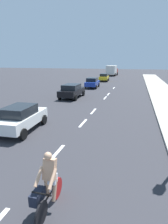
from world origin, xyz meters
TOP-DOWN VIEW (x-y plane):
  - ground_plane at (0.00, 20.00)m, footprint 160.00×160.00m
  - lane_stripe_2 at (0.00, 8.98)m, footprint 0.16×1.80m
  - lane_stripe_3 at (0.00, 13.55)m, footprint 0.16×1.80m
  - lane_stripe_4 at (0.00, 16.79)m, footprint 0.16×1.80m
  - lane_stripe_5 at (0.00, 22.98)m, footprint 0.16×1.80m
  - lane_stripe_6 at (0.00, 25.51)m, footprint 0.16×1.80m
  - lane_stripe_7 at (0.00, 31.43)m, footprint 0.16×1.80m
  - cyclist at (1.17, 5.74)m, footprint 0.62×1.71m
  - parked_car_white at (-3.24, 11.19)m, footprint 2.00×4.02m
  - parked_car_black at (-3.72, 22.01)m, footprint 2.08×4.47m
  - parked_car_blue at (-3.34, 30.66)m, footprint 2.00×4.08m
  - parked_car_yellow at (-3.17, 40.73)m, footprint 1.98×4.03m
  - delivery_truck at (-3.53, 56.01)m, footprint 2.90×6.35m

SIDE VIEW (x-z plane):
  - ground_plane at x=0.00m, z-range 0.00..0.00m
  - lane_stripe_2 at x=0.00m, z-range 0.00..0.01m
  - lane_stripe_3 at x=0.00m, z-range 0.00..0.01m
  - lane_stripe_4 at x=0.00m, z-range 0.00..0.01m
  - lane_stripe_5 at x=0.00m, z-range 0.00..0.01m
  - lane_stripe_6 at x=0.00m, z-range 0.00..0.01m
  - lane_stripe_7 at x=0.00m, z-range 0.00..0.01m
  - cyclist at x=1.17m, z-range -0.08..1.74m
  - parked_car_white at x=-3.24m, z-range 0.05..1.62m
  - parked_car_yellow at x=-3.17m, z-range 0.05..1.62m
  - parked_car_blue at x=-3.34m, z-range 0.05..1.62m
  - parked_car_black at x=-3.72m, z-range 0.06..1.63m
  - delivery_truck at x=-3.53m, z-range 0.10..2.90m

